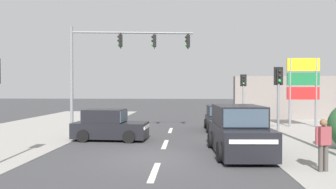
{
  "coord_description": "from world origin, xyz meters",
  "views": [
    {
      "loc": [
        0.99,
        -11.94,
        2.56
      ],
      "look_at": [
        0.07,
        4.0,
        2.27
      ],
      "focal_mm": 35.0,
      "sensor_mm": 36.0,
      "label": 1
    }
  ],
  "objects": [
    {
      "name": "pedestal_signal_far_median",
      "position": [
        4.97,
        11.34,
        2.42
      ],
      "size": [
        0.44,
        0.29,
        3.56
      ],
      "color": "slate",
      "rests_on": "ground"
    },
    {
      "name": "traffic_signal_mast",
      "position": [
        -3.06,
        6.23,
        4.35
      ],
      "size": [
        6.85,
        1.03,
        6.0
      ],
      "color": "slate",
      "rests_on": "ground"
    },
    {
      "name": "lane_dash_mid",
      "position": [
        0.0,
        3.0,
        0.0
      ],
      "size": [
        0.2,
        2.4,
        0.01
      ],
      "primitive_type": "cube",
      "color": "silver",
      "rests_on": "ground"
    },
    {
      "name": "hatchback_kerbside_parked",
      "position": [
        -2.87,
        4.07,
        0.7
      ],
      "size": [
        3.72,
        1.93,
        1.53
      ],
      "color": "black",
      "rests_on": "ground"
    },
    {
      "name": "shopfront_wall_far",
      "position": [
        11.0,
        16.0,
        1.8
      ],
      "size": [
        12.0,
        1.0,
        3.6
      ],
      "primitive_type": "cube",
      "color": "gray",
      "rests_on": "ground"
    },
    {
      "name": "ground_plane",
      "position": [
        0.0,
        0.0,
        0.0
      ],
      "size": [
        140.0,
        140.0,
        0.0
      ],
      "primitive_type": "plane",
      "color": "#3A3A3D"
    },
    {
      "name": "lane_dash_near",
      "position": [
        0.0,
        -2.0,
        0.0
      ],
      "size": [
        0.2,
        2.4,
        0.01
      ],
      "primitive_type": "cube",
      "color": "silver",
      "rests_on": "ground"
    },
    {
      "name": "pedestal_signal_right_kerb",
      "position": [
        5.23,
        3.47,
        2.42
      ],
      "size": [
        0.44,
        0.31,
        3.56
      ],
      "color": "slate",
      "rests_on": "ground"
    },
    {
      "name": "hatchback_oncoming_mid",
      "position": [
        3.02,
        8.24,
        0.7
      ],
      "size": [
        1.79,
        3.65,
        1.53
      ],
      "color": "black",
      "rests_on": "ground"
    },
    {
      "name": "pedestrian_at_kerb",
      "position": [
        5.16,
        -1.73,
        0.93
      ],
      "size": [
        0.54,
        0.31,
        1.63
      ],
      "color": "#47423D",
      "rests_on": "ground"
    },
    {
      "name": "suv_receding_far",
      "position": [
        3.01,
        0.91,
        0.88
      ],
      "size": [
        2.22,
        4.61,
        1.9
      ],
      "color": "black",
      "rests_on": "ground"
    },
    {
      "name": "shopping_plaza_sign",
      "position": [
        8.7,
        10.23,
        2.98
      ],
      "size": [
        2.1,
        0.16,
        4.6
      ],
      "color": "slate",
      "rests_on": "ground"
    },
    {
      "name": "lane_dash_far",
      "position": [
        0.0,
        8.0,
        0.0
      ],
      "size": [
        0.2,
        2.4,
        0.01
      ],
      "primitive_type": "cube",
      "color": "silver",
      "rests_on": "ground"
    }
  ]
}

